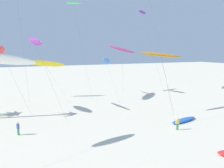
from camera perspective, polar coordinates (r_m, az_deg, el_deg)
flying_kite_1 at (r=39.27m, az=-26.65°, el=7.69°), size 4.59×6.61×11.11m
flying_kite_2 at (r=54.55m, az=2.60°, el=8.84°), size 7.44×3.36×11.70m
flying_kite_3 at (r=49.47m, az=-16.90°, el=5.08°), size 8.24×8.83×8.51m
flying_kite_4 at (r=50.76m, az=-1.51°, el=6.04°), size 2.50×11.59×8.83m
flying_kite_5 at (r=37.02m, az=12.31°, el=7.35°), size 8.48×2.85×10.17m
flying_kite_6 at (r=38.97m, az=-19.14°, el=10.19°), size 4.27×10.84×12.42m
flying_kite_9 at (r=57.31m, az=7.75°, el=17.75°), size 4.58×11.39×20.15m
flying_kite_10 at (r=51.04m, az=-9.83°, el=19.69°), size 3.33×8.17×20.84m
grounded_kite_0 at (r=33.92m, az=17.90°, el=-8.77°), size 5.15×2.17×0.44m
person_near_right at (r=29.39m, az=-22.91°, el=-10.31°), size 0.37×0.40×1.66m
person_mid_field at (r=30.02m, az=16.42°, el=-9.62°), size 0.47×0.31×1.63m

